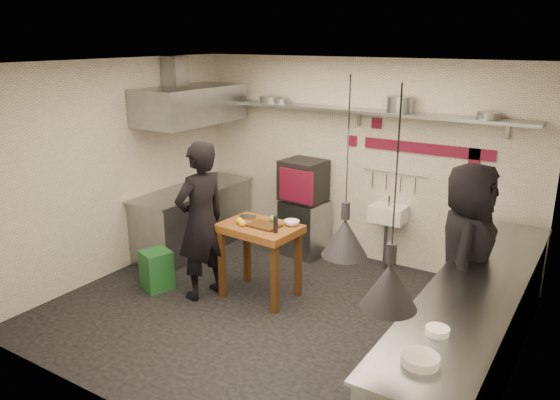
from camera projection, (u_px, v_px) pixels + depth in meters
The scene contains 47 objects.
floor at pixel (277, 314), 6.27m from camera, with size 5.00×5.00×0.00m, color black.
ceiling at pixel (276, 64), 5.46m from camera, with size 5.00×5.00×0.00m, color beige.
wall_back at pixel (358, 161), 7.56m from camera, with size 5.00×0.04×2.80m, color silver.
wall_front at pixel (128, 263), 4.17m from camera, with size 5.00×0.04×2.80m, color silver.
wall_left at pixel (116, 168), 7.15m from camera, with size 0.04×4.20×2.80m, color silver.
wall_right at pixel (526, 243), 4.58m from camera, with size 0.04×4.20×2.80m, color silver.
red_band_horiz at pixel (427, 149), 6.98m from camera, with size 1.70×0.02×0.14m, color maroon.
red_band_vert at pixel (471, 192), 6.81m from camera, with size 0.14×0.02×1.10m, color maroon.
red_tile_a at pixel (377, 123), 7.26m from camera, with size 0.14×0.02×0.14m, color maroon.
red_tile_b at pixel (352, 141), 7.52m from camera, with size 0.14×0.02×0.14m, color maroon.
back_shelf at pixel (355, 110), 7.21m from camera, with size 4.60×0.34×0.04m, color slate.
shelf_bracket_left at pixel (245, 107), 8.33m from camera, with size 0.04×0.06×0.24m, color slate.
shelf_bracket_mid at pixel (359, 117), 7.36m from camera, with size 0.04×0.06×0.24m, color slate.
shelf_bracket_right at pixel (508, 129), 6.38m from camera, with size 0.04×0.06×0.24m, color slate.
pan_far_left at pixel (271, 99), 7.87m from camera, with size 0.31×0.31×0.09m, color slate.
pan_mid_left at pixel (281, 101), 7.78m from camera, with size 0.23×0.23×0.07m, color slate.
stock_pot at pixel (400, 104), 6.86m from camera, with size 0.33×0.33×0.20m, color slate.
pan_right at pixel (489, 116), 6.32m from camera, with size 0.27×0.27×0.08m, color slate.
oven_stand at pixel (304, 228), 7.91m from camera, with size 0.59×0.53×0.80m, color slate.
combi_oven at pixel (303, 180), 7.79m from camera, with size 0.57×0.53×0.58m, color black.
oven_door at pixel (296, 186), 7.48m from camera, with size 0.56×0.03×0.46m, color maroon.
oven_glass at pixel (292, 185), 7.53m from camera, with size 0.39×0.02×0.34m, color black.
hand_sink at pixel (388, 214), 7.31m from camera, with size 0.46×0.34×0.22m, color white.
sink_tap at pixel (389, 201), 7.26m from camera, with size 0.03×0.03×0.14m, color slate.
sink_drain at pixel (385, 245), 7.41m from camera, with size 0.06×0.06×0.66m, color slate.
utensil_rail at pixel (395, 172), 7.27m from camera, with size 0.02×0.02×0.90m, color slate.
counter_right at pixel (472, 331), 5.04m from camera, with size 0.70×3.80×0.90m, color slate.
counter_right_top at pixel (478, 285), 4.90m from camera, with size 0.76×3.90×0.03m, color slate.
plate_stack at pixel (420, 360), 3.69m from camera, with size 0.26×0.26×0.07m, color white.
small_bowl_right at pixel (437, 331), 4.07m from camera, with size 0.18×0.18×0.05m, color white.
counter_left at pixel (193, 220), 8.09m from camera, with size 0.70×1.90×0.90m, color slate.
counter_left_top at pixel (192, 190), 7.96m from camera, with size 0.76×2.00×0.03m, color slate.
extractor_hood at pixel (190, 105), 7.57m from camera, with size 0.78×1.60×0.50m, color slate.
hood_duct at pixel (175, 75), 7.59m from camera, with size 0.28×0.28×0.50m, color slate.
green_bin at pixel (157, 270), 6.85m from camera, with size 0.33×0.33×0.50m, color #1E5D29.
prep_table at pixel (260, 261), 6.59m from camera, with size 0.92×0.64×0.92m, color brown, non-canonical shape.
cutting_board at pixel (264, 225), 6.40m from camera, with size 0.36×0.26×0.03m, color #432710.
pepper_mill at pixel (276, 224), 6.17m from camera, with size 0.05×0.05×0.20m, color black.
lemon_a at pixel (239, 221), 6.48m from camera, with size 0.08×0.08×0.08m, color yellow.
lemon_b at pixel (242, 223), 6.40m from camera, with size 0.08×0.08×0.08m, color yellow.
veg_ball at pixel (273, 219), 6.51m from camera, with size 0.10×0.10×0.10m, color #49832E.
steel_tray at pixel (247, 217), 6.68m from camera, with size 0.19×0.13×0.03m, color slate.
bowl at pixel (292, 223), 6.44m from camera, with size 0.19×0.19×0.06m, color white.
heat_lamp_near at pixel (347, 169), 4.17m from camera, with size 0.37×0.37×1.42m, color black, non-canonical shape.
heat_lamp_far at pixel (395, 202), 3.47m from camera, with size 0.39×0.39×1.49m, color black, non-canonical shape.
chef_left at pixel (201, 221), 6.46m from camera, with size 0.70×0.46×1.92m, color black.
chef_right at pixel (466, 254), 5.52m from camera, with size 0.93×0.60×1.89m, color black.
Camera 1 is at (3.04, -4.73, 3.07)m, focal length 35.00 mm.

